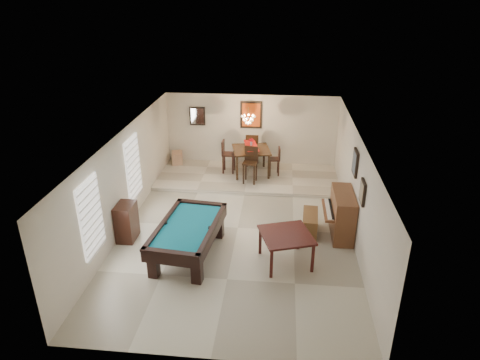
% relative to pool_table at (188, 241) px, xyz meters
% --- Properties ---
extents(ground_plane, '(6.00, 9.00, 0.02)m').
position_rel_pool_table_xyz_m(ground_plane, '(1.04, 1.39, -0.41)').
color(ground_plane, beige).
extents(wall_back, '(6.00, 0.04, 2.60)m').
position_rel_pool_table_xyz_m(wall_back, '(1.04, 5.89, 0.90)').
color(wall_back, silver).
rests_on(wall_back, ground_plane).
extents(wall_front, '(6.00, 0.04, 2.60)m').
position_rel_pool_table_xyz_m(wall_front, '(1.04, -3.11, 0.90)').
color(wall_front, silver).
rests_on(wall_front, ground_plane).
extents(wall_left, '(0.04, 9.00, 2.60)m').
position_rel_pool_table_xyz_m(wall_left, '(-1.96, 1.39, 0.90)').
color(wall_left, silver).
rests_on(wall_left, ground_plane).
extents(wall_right, '(0.04, 9.00, 2.60)m').
position_rel_pool_table_xyz_m(wall_right, '(4.04, 1.39, 0.90)').
color(wall_right, silver).
rests_on(wall_right, ground_plane).
extents(ceiling, '(6.00, 9.00, 0.04)m').
position_rel_pool_table_xyz_m(ceiling, '(1.04, 1.39, 2.20)').
color(ceiling, white).
rests_on(ceiling, wall_back).
extents(dining_step, '(6.00, 2.50, 0.12)m').
position_rel_pool_table_xyz_m(dining_step, '(1.04, 4.64, -0.34)').
color(dining_step, beige).
rests_on(dining_step, ground_plane).
extents(window_left_front, '(0.06, 1.00, 1.70)m').
position_rel_pool_table_xyz_m(window_left_front, '(-1.93, -0.81, 1.00)').
color(window_left_front, white).
rests_on(window_left_front, wall_left).
extents(window_left_rear, '(0.06, 1.00, 1.70)m').
position_rel_pool_table_xyz_m(window_left_rear, '(-1.93, 1.99, 1.00)').
color(window_left_rear, white).
rests_on(window_left_rear, wall_left).
extents(pool_table, '(1.56, 2.55, 0.81)m').
position_rel_pool_table_xyz_m(pool_table, '(0.00, 0.00, 0.00)').
color(pool_table, black).
rests_on(pool_table, ground_plane).
extents(square_table, '(1.40, 1.40, 0.77)m').
position_rel_pool_table_xyz_m(square_table, '(2.32, -0.07, -0.02)').
color(square_table, black).
rests_on(square_table, ground_plane).
extents(upright_piano, '(0.79, 1.41, 1.18)m').
position_rel_pool_table_xyz_m(upright_piano, '(3.63, 1.35, 0.18)').
color(upright_piano, brown).
rests_on(upright_piano, ground_plane).
extents(piano_bench, '(0.45, 1.01, 0.55)m').
position_rel_pool_table_xyz_m(piano_bench, '(2.96, 1.35, -0.13)').
color(piano_bench, brown).
rests_on(piano_bench, ground_plane).
extents(apothecary_chest, '(0.44, 0.65, 0.98)m').
position_rel_pool_table_xyz_m(apothecary_chest, '(-1.72, 0.58, 0.08)').
color(apothecary_chest, black).
rests_on(apothecary_chest, ground_plane).
extents(dining_table, '(1.42, 1.42, 1.00)m').
position_rel_pool_table_xyz_m(dining_table, '(1.13, 4.88, 0.21)').
color(dining_table, black).
rests_on(dining_table, dining_step).
extents(flower_vase, '(0.18, 0.18, 0.26)m').
position_rel_pool_table_xyz_m(flower_vase, '(1.13, 4.88, 0.85)').
color(flower_vase, red).
rests_on(flower_vase, dining_table).
extents(dining_chair_south, '(0.49, 0.49, 1.18)m').
position_rel_pool_table_xyz_m(dining_chair_south, '(1.15, 4.13, 0.30)').
color(dining_chair_south, black).
rests_on(dining_chair_south, dining_step).
extents(dining_chair_north, '(0.45, 0.45, 1.18)m').
position_rel_pool_table_xyz_m(dining_chair_north, '(1.12, 5.62, 0.31)').
color(dining_chair_north, black).
rests_on(dining_chair_north, dining_step).
extents(dining_chair_west, '(0.42, 0.42, 1.12)m').
position_rel_pool_table_xyz_m(dining_chair_west, '(0.36, 4.91, 0.28)').
color(dining_chair_west, black).
rests_on(dining_chair_west, dining_step).
extents(dining_chair_east, '(0.39, 0.39, 0.97)m').
position_rel_pool_table_xyz_m(dining_chair_east, '(1.91, 4.84, 0.20)').
color(dining_chair_east, black).
rests_on(dining_chair_east, dining_step).
extents(corner_bench, '(0.47, 0.54, 0.42)m').
position_rel_pool_table_xyz_m(corner_bench, '(-1.59, 5.52, -0.07)').
color(corner_bench, tan).
rests_on(corner_bench, dining_step).
extents(chandelier, '(0.44, 0.44, 0.60)m').
position_rel_pool_table_xyz_m(chandelier, '(1.04, 4.59, 1.80)').
color(chandelier, '#FFE5B2').
rests_on(chandelier, ceiling).
extents(back_painting, '(0.75, 0.06, 0.95)m').
position_rel_pool_table_xyz_m(back_painting, '(1.04, 5.85, 1.50)').
color(back_painting, '#D84C14').
rests_on(back_painting, wall_back).
extents(back_mirror, '(0.55, 0.06, 0.65)m').
position_rel_pool_table_xyz_m(back_mirror, '(-0.86, 5.85, 1.40)').
color(back_mirror, white).
rests_on(back_mirror, wall_back).
extents(right_picture_upper, '(0.06, 0.55, 0.65)m').
position_rel_pool_table_xyz_m(right_picture_upper, '(4.00, 1.69, 1.50)').
color(right_picture_upper, slate).
rests_on(right_picture_upper, wall_right).
extents(right_picture_lower, '(0.06, 0.45, 0.55)m').
position_rel_pool_table_xyz_m(right_picture_lower, '(4.00, 0.39, 1.30)').
color(right_picture_lower, gray).
rests_on(right_picture_lower, wall_right).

